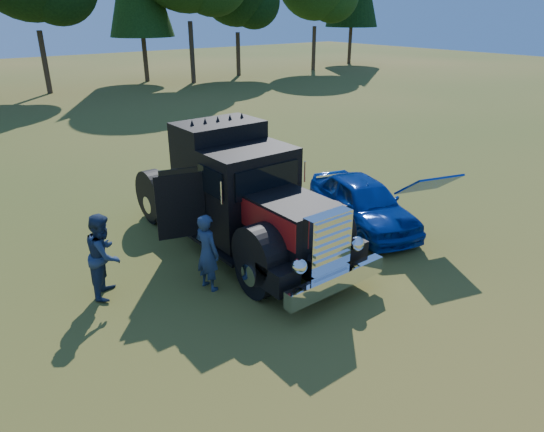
{
  "coord_description": "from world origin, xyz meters",
  "views": [
    {
      "loc": [
        -4.92,
        -6.97,
        5.52
      ],
      "look_at": [
        1.45,
        1.24,
        1.05
      ],
      "focal_mm": 32.0,
      "sensor_mm": 36.0,
      "label": 1
    }
  ],
  "objects": [
    {
      "name": "spectator_far",
      "position": [
        -2.26,
        2.02,
        0.9
      ],
      "size": [
        1.05,
        1.1,
        1.8
      ],
      "primitive_type": "imported",
      "rotation": [
        0.0,
        0.0,
        0.97
      ],
      "color": "#212F4E",
      "rests_on": "ground"
    },
    {
      "name": "diamond_t_truck",
      "position": [
        1.15,
        2.12,
        1.28
      ],
      "size": [
        3.34,
        7.16,
        3.0
      ],
      "color": "black",
      "rests_on": "ground"
    },
    {
      "name": "spectator_near",
      "position": [
        -0.5,
        0.92,
        0.85
      ],
      "size": [
        0.51,
        0.68,
        1.7
      ],
      "primitive_type": "imported",
      "rotation": [
        0.0,
        0.0,
        1.75
      ],
      "color": "#1D2B45",
      "rests_on": "ground"
    },
    {
      "name": "hotrod_coupe",
      "position": [
        4.48,
        1.13,
        0.69
      ],
      "size": [
        2.7,
        4.41,
        1.89
      ],
      "color": "#0710AA",
      "rests_on": "ground"
    },
    {
      "name": "ground",
      "position": [
        0.0,
        0.0,
        0.0
      ],
      "size": [
        120.0,
        120.0,
        0.0
      ],
      "primitive_type": "plane",
      "color": "#2E4D16",
      "rests_on": "ground"
    }
  ]
}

